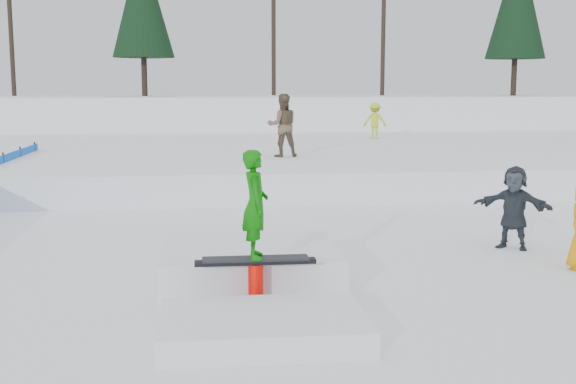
{
  "coord_description": "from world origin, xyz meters",
  "views": [
    {
      "loc": [
        -0.93,
        -10.33,
        2.93
      ],
      "look_at": [
        0.5,
        2.0,
        1.1
      ],
      "focal_mm": 45.0,
      "sensor_mm": 36.0,
      "label": 1
    }
  ],
  "objects": [
    {
      "name": "ground",
      "position": [
        0.0,
        0.0,
        0.0
      ],
      "size": [
        120.0,
        120.0,
        0.0
      ],
      "primitive_type": "plane",
      "color": "white"
    },
    {
      "name": "spectator_dark",
      "position": [
        4.6,
        1.94,
        0.76
      ],
      "size": [
        1.38,
        1.2,
        1.51
      ],
      "primitive_type": "imported",
      "rotation": [
        0.0,
        0.0,
        -0.65
      ],
      "color": "#272F35",
      "rests_on": "ground"
    },
    {
      "name": "snow_berm",
      "position": [
        0.0,
        30.0,
        1.2
      ],
      "size": [
        60.0,
        14.0,
        2.4
      ],
      "primitive_type": "cube",
      "color": "white",
      "rests_on": "ground"
    },
    {
      "name": "treeline",
      "position": [
        6.18,
        28.28,
        7.45
      ],
      "size": [
        40.24,
        4.22,
        10.5
      ],
      "color": "black",
      "rests_on": "snow_berm"
    },
    {
      "name": "walker_ygreen",
      "position": [
        5.96,
        18.43,
        1.53
      ],
      "size": [
        1.04,
        0.74,
        1.45
      ],
      "primitive_type": "imported",
      "rotation": [
        0.0,
        0.0,
        2.91
      ],
      "color": "#ABCD1D",
      "rests_on": "snow_midrise"
    },
    {
      "name": "snow_midrise",
      "position": [
        0.0,
        16.0,
        0.4
      ],
      "size": [
        50.0,
        18.0,
        0.8
      ],
      "primitive_type": "cube",
      "color": "white",
      "rests_on": "ground"
    },
    {
      "name": "jib_rail_feature",
      "position": [
        -0.29,
        -0.49,
        0.3
      ],
      "size": [
        2.6,
        4.4,
        2.11
      ],
      "color": "white",
      "rests_on": "ground"
    },
    {
      "name": "walker_olive",
      "position": [
        1.42,
        11.35,
        1.75
      ],
      "size": [
        0.96,
        0.76,
        1.9
      ],
      "primitive_type": "imported",
      "rotation": [
        0.0,
        0.0,
        3.19
      ],
      "color": "brown",
      "rests_on": "snow_midrise"
    }
  ]
}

